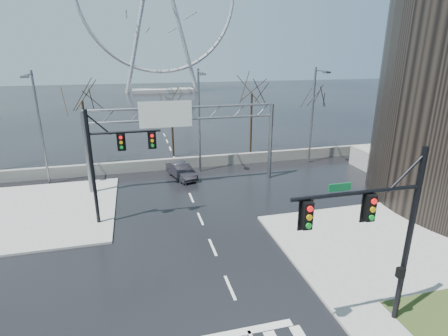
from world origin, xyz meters
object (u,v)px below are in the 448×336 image
object	(u,v)px
signal_mast_near	(384,226)
sign_gantry	(180,129)
car	(182,171)
signal_mast_far	(109,156)

from	to	relation	value
signal_mast_near	sign_gantry	xyz separation A→B (m)	(-5.52, 19.00, 0.31)
sign_gantry	car	distance (m)	4.93
signal_mast_far	car	distance (m)	10.72
car	signal_mast_far	bearing A→B (deg)	-142.59
signal_mast_near	car	size ratio (longest dim) A/B	1.86
car	sign_gantry	bearing A→B (deg)	-114.86
sign_gantry	car	xyz separation A→B (m)	(0.29, 2.04, -4.47)
sign_gantry	car	world-z (taller)	sign_gantry
signal_mast_far	car	xyz separation A→B (m)	(5.78, 8.04, -4.12)
signal_mast_near	signal_mast_far	bearing A→B (deg)	130.26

